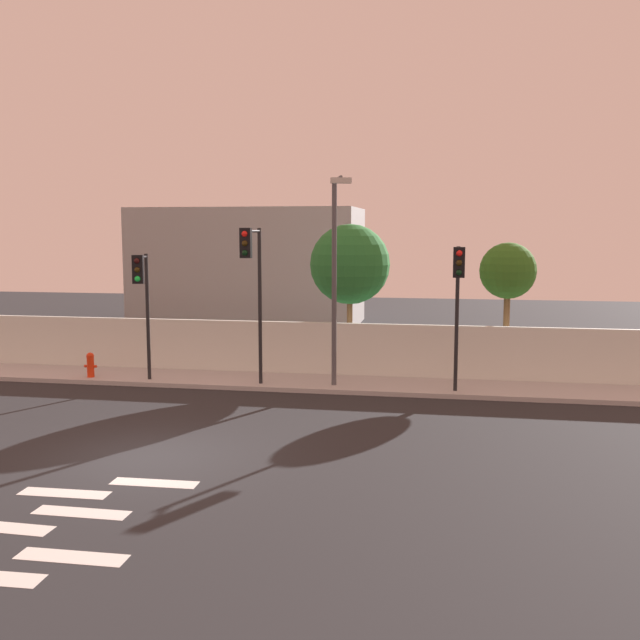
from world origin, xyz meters
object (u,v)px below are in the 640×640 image
Objects in this scene: traffic_light_center at (458,287)px; street_lamp_curbside at (335,265)px; fire_hydrant at (90,364)px; traffic_light_right at (253,272)px; roadside_tree_midleft at (508,272)px; roadside_tree_leftmost at (350,265)px; traffic_light_left at (142,289)px.

traffic_light_center is 3.89m from street_lamp_curbside.
street_lamp_curbside is 9.12m from fire_hydrant.
traffic_light_right is 8.96m from roadside_tree_midleft.
roadside_tree_midleft reaches higher than traffic_light_center.
roadside_tree_leftmost is at bearing 57.76° from traffic_light_right.
traffic_light_center is (10.00, 0.19, 0.18)m from traffic_light_left.
traffic_light_center is at bearing -44.28° from roadside_tree_leftmost.
roadside_tree_midleft is at bearing 64.66° from traffic_light_center.
roadside_tree_leftmost is at bearing -180.00° from roadside_tree_midleft.
traffic_light_right is 6.84m from fire_hydrant.
street_lamp_curbside is at bearing -149.86° from roadside_tree_midleft.
traffic_light_center is 6.30m from traffic_light_right.
roadside_tree_leftmost is at bearing 31.84° from traffic_light_left.
fire_hydrant is 9.65m from roadside_tree_leftmost.
street_lamp_curbside is 3.23m from roadside_tree_leftmost.
traffic_light_right is 1.07× the size of roadside_tree_midleft.
roadside_tree_leftmost is 1.14× the size of roadside_tree_midleft.
traffic_light_left is at bearing 178.22° from traffic_light_right.
roadside_tree_leftmost reaches higher than traffic_light_left.
traffic_light_center is 12.59m from fire_hydrant.
roadside_tree_midleft is (1.74, 3.68, 0.27)m from traffic_light_center.
roadside_tree_midleft is (5.55, 3.22, -0.35)m from street_lamp_curbside.
traffic_light_center is 0.68× the size of street_lamp_curbside.
traffic_light_left is 12.37m from roadside_tree_midleft.
traffic_light_center reaches higher than fire_hydrant.
traffic_light_left is 0.83× the size of traffic_light_right.
fire_hydrant is 0.16× the size of roadside_tree_leftmost.
traffic_light_right is at bearing -122.24° from roadside_tree_leftmost.
street_lamp_curbside is 7.73× the size of fire_hydrant.
traffic_light_left is 6.27m from street_lamp_curbside.
roadside_tree_midleft is (8.03, 3.98, -0.14)m from traffic_light_right.
traffic_light_left is at bearing -148.16° from roadside_tree_leftmost.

